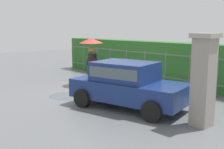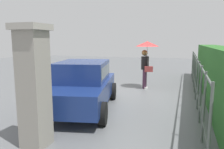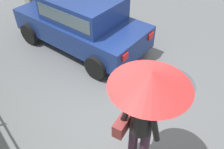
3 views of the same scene
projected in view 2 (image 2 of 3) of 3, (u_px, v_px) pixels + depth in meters
name	position (u px, v px, depth m)	size (l,w,h in m)	color
ground_plane	(124.00, 94.00, 8.59)	(40.00, 40.00, 0.00)	slate
car	(82.00, 83.00, 6.68)	(3.97, 2.50, 1.48)	navy
pedestrian	(146.00, 53.00, 9.48)	(1.04, 1.04, 2.10)	#47283D
gate_pillar	(34.00, 85.00, 4.18)	(0.60, 0.60, 2.42)	gray
fence_section	(196.00, 75.00, 8.25)	(10.70, 0.05, 1.50)	#59605B
hedge_row	(218.00, 72.00, 7.99)	(11.65, 0.90, 1.90)	#2D6B28
puddle_near	(97.00, 90.00, 9.42)	(1.34, 1.34, 0.00)	#4C545B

